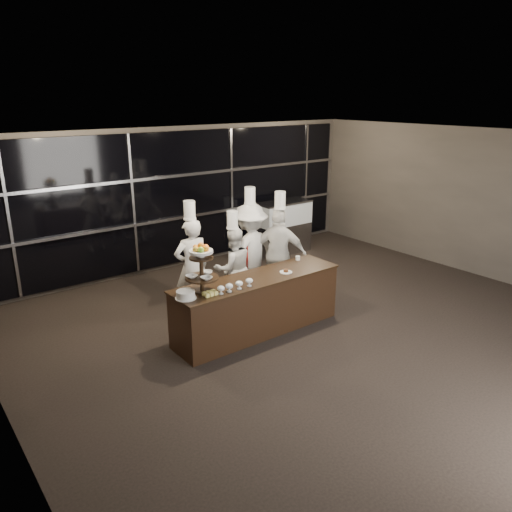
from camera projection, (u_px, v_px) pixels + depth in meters
room at (361, 254)px, 6.97m from camera, size 10.00×10.00×10.00m
window_wall at (185, 198)px, 10.70m from camera, size 8.60×0.10×2.80m
buffet_counter at (258, 304)px, 7.87m from camera, size 2.84×0.74×0.92m
display_stand at (201, 265)px, 7.02m from camera, size 0.48×0.48×0.74m
compotes at (235, 285)px, 7.20m from camera, size 0.61×0.11×0.12m
layer_cake at (186, 295)px, 6.92m from camera, size 0.30×0.30×0.11m
pastry_squares at (210, 293)px, 7.03m from camera, size 0.20×0.13×0.05m
small_plate at (286, 272)px, 7.93m from camera, size 0.20×0.20×0.05m
chef_cup at (298, 258)px, 8.52m from camera, size 0.08×0.08×0.07m
display_case at (283, 224)px, 11.77m from camera, size 1.33×0.58×1.24m
chef_a at (192, 265)px, 8.42m from camera, size 0.65×0.47×1.98m
chef_b at (233, 267)px, 8.70m from camera, size 0.81×0.69×1.75m
chef_c at (250, 251)px, 9.08m from camera, size 1.20×0.76×2.08m
chef_d at (279, 254)px, 9.00m from camera, size 0.97×1.04×2.02m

